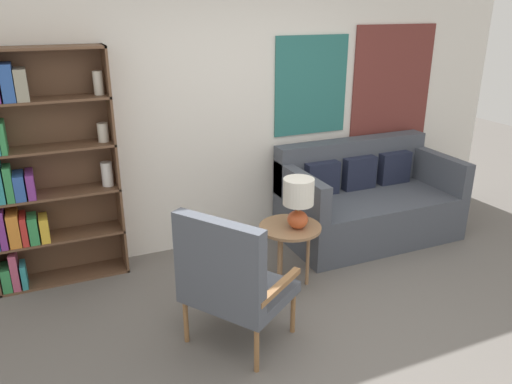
{
  "coord_description": "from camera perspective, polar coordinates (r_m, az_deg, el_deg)",
  "views": [
    {
      "loc": [
        -1.62,
        -2.41,
        2.28
      ],
      "look_at": [
        -0.16,
        0.96,
        0.9
      ],
      "focal_mm": 35.0,
      "sensor_mm": 36.0,
      "label": 1
    }
  ],
  "objects": [
    {
      "name": "ground_plane",
      "position": [
        3.7,
        8.62,
        -17.79
      ],
      "size": [
        14.0,
        14.0,
        0.0
      ],
      "primitive_type": "plane",
      "color": "#66605B"
    },
    {
      "name": "couch",
      "position": [
        5.31,
        12.42,
        -1.16
      ],
      "size": [
        1.75,
        0.95,
        0.96
      ],
      "color": "#474C56",
      "rests_on": "ground_plane"
    },
    {
      "name": "wall_back",
      "position": [
        4.84,
        -2.71,
        9.53
      ],
      "size": [
        6.4,
        0.08,
        2.7
      ],
      "color": "white",
      "rests_on": "ground_plane"
    },
    {
      "name": "table_lamp",
      "position": [
        4.06,
        4.86,
        -0.76
      ],
      "size": [
        0.25,
        0.25,
        0.43
      ],
      "color": "#C65128",
      "rests_on": "side_table"
    },
    {
      "name": "bookshelf",
      "position": [
        4.45,
        -24.28,
        2.17
      ],
      "size": [
        1.07,
        0.3,
        1.99
      ],
      "color": "brown",
      "rests_on": "ground_plane"
    },
    {
      "name": "armchair",
      "position": [
        3.42,
        -3.11,
        -9.67
      ],
      "size": [
        0.86,
        0.89,
        1.02
      ],
      "color": "olive",
      "rests_on": "ground_plane"
    },
    {
      "name": "side_table",
      "position": [
        4.22,
        3.9,
        -4.63
      ],
      "size": [
        0.52,
        0.52,
        0.55
      ],
      "color": "#99704C",
      "rests_on": "ground_plane"
    }
  ]
}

